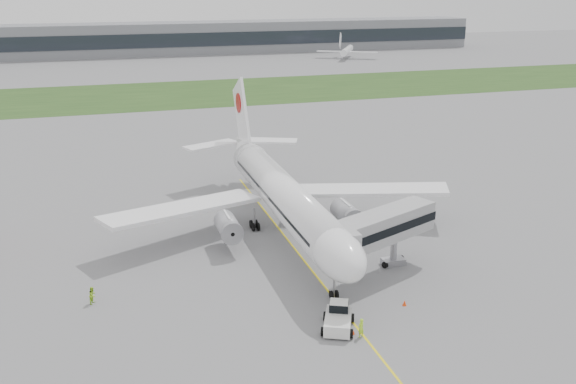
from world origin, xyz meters
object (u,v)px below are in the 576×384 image
object	(u,v)px
airliner	(281,192)
ground_crew_near	(361,328)
jet_bridge	(375,231)
pushback_tug	(338,317)

from	to	relation	value
airliner	ground_crew_near	size ratio (longest dim) A/B	27.84
airliner	jet_bridge	world-z (taller)	airliner
ground_crew_near	jet_bridge	bearing A→B (deg)	-141.90
jet_bridge	airliner	bearing A→B (deg)	86.80
airliner	pushback_tug	bearing A→B (deg)	-93.90
pushback_tug	ground_crew_near	bearing A→B (deg)	-34.09
pushback_tug	jet_bridge	bearing A→B (deg)	74.31
pushback_tug	jet_bridge	world-z (taller)	jet_bridge
pushback_tug	ground_crew_near	distance (m)	2.73
airliner	pushback_tug	distance (m)	26.07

